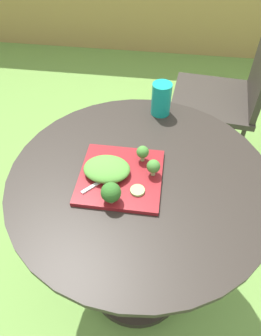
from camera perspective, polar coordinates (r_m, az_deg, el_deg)
ground_plane at (r=1.58m, az=1.14°, el=-19.45°), size 12.00×12.00×0.00m
patio_table at (r=1.19m, az=1.45°, el=-10.94°), size 0.81×0.81×0.73m
patio_chair at (r=1.80m, az=18.19°, el=13.84°), size 0.48×0.48×0.90m
salad_plate at (r=0.94m, az=-1.80°, el=-1.57°), size 0.25×0.25×0.01m
drinking_glass at (r=1.16m, az=5.58°, el=12.11°), size 0.07×0.07×0.12m
fork at (r=0.93m, az=-4.15°, el=-1.67°), size 0.12×0.13×0.00m
lettuce_mound at (r=0.93m, az=-4.33°, el=-0.16°), size 0.14×0.11×0.04m
broccoli_floret_0 at (r=0.92m, az=4.16°, el=0.13°), size 0.04×0.04×0.05m
broccoli_floret_1 at (r=0.85m, az=-3.58°, el=-4.47°), size 0.06×0.06×0.06m
broccoli_floret_2 at (r=0.96m, az=2.04°, el=2.89°), size 0.04×0.04×0.05m
cucumber_slice_0 at (r=0.90m, az=1.22°, el=-4.09°), size 0.04×0.04×0.01m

